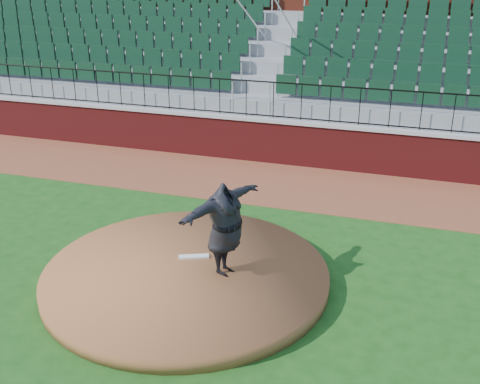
# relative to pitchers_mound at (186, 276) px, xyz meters

# --- Properties ---
(ground) EXTENTS (90.00, 90.00, 0.00)m
(ground) POSITION_rel_pitchers_mound_xyz_m (0.58, -0.07, -0.12)
(ground) COLOR #194B15
(ground) RESTS_ON ground
(warning_track) EXTENTS (34.00, 3.20, 0.01)m
(warning_track) POSITION_rel_pitchers_mound_xyz_m (0.58, 5.33, -0.12)
(warning_track) COLOR brown
(warning_track) RESTS_ON ground
(field_wall) EXTENTS (34.00, 0.35, 1.20)m
(field_wall) POSITION_rel_pitchers_mound_xyz_m (0.58, 6.93, 0.47)
(field_wall) COLOR maroon
(field_wall) RESTS_ON ground
(wall_cap) EXTENTS (34.00, 0.45, 0.10)m
(wall_cap) POSITION_rel_pitchers_mound_xyz_m (0.58, 6.93, 1.12)
(wall_cap) COLOR #B7B7B7
(wall_cap) RESTS_ON field_wall
(wall_railing) EXTENTS (34.00, 0.05, 1.00)m
(wall_railing) POSITION_rel_pitchers_mound_xyz_m (0.58, 6.93, 1.67)
(wall_railing) COLOR black
(wall_railing) RESTS_ON wall_cap
(seating_stands) EXTENTS (34.00, 5.10, 4.60)m
(seating_stands) POSITION_rel_pitchers_mound_xyz_m (0.58, 9.65, 2.18)
(seating_stands) COLOR gray
(seating_stands) RESTS_ON ground
(concourse_wall) EXTENTS (34.00, 0.50, 5.50)m
(concourse_wall) POSITION_rel_pitchers_mound_xyz_m (0.58, 12.45, 2.62)
(concourse_wall) COLOR maroon
(concourse_wall) RESTS_ON ground
(pitchers_mound) EXTENTS (5.22, 5.22, 0.25)m
(pitchers_mound) POSITION_rel_pitchers_mound_xyz_m (0.00, 0.00, 0.00)
(pitchers_mound) COLOR brown
(pitchers_mound) RESTS_ON ground
(pitching_rubber) EXTENTS (0.58, 0.35, 0.04)m
(pitching_rubber) POSITION_rel_pitchers_mound_xyz_m (-0.03, 0.47, 0.14)
(pitching_rubber) COLOR white
(pitching_rubber) RESTS_ON pitchers_mound
(pitcher) EXTENTS (1.23, 2.21, 1.74)m
(pitcher) POSITION_rel_pitchers_mound_xyz_m (0.72, 0.12, 0.99)
(pitcher) COLOR black
(pitcher) RESTS_ON pitchers_mound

